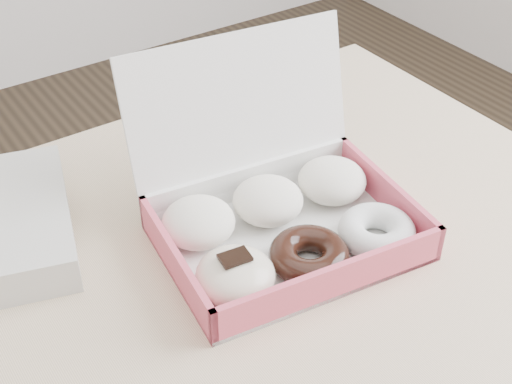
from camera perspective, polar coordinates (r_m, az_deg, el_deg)
donut_box at (r=0.77m, az=1.80°, el=-1.78°), size 0.29×0.27×0.19m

